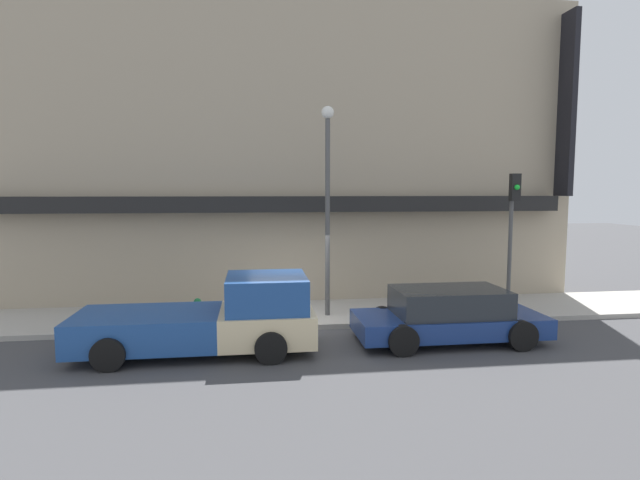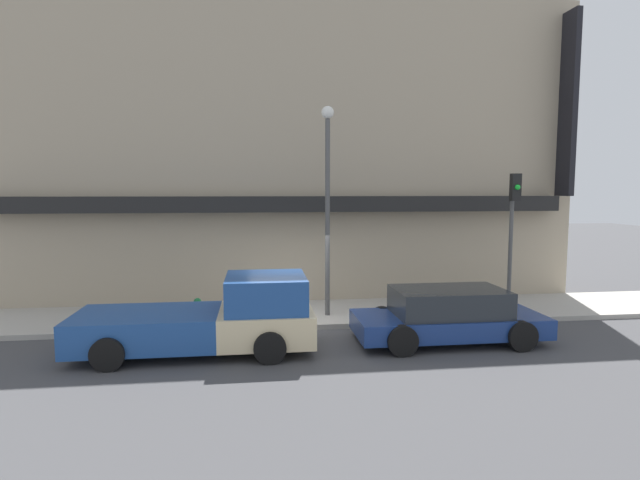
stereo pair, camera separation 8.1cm
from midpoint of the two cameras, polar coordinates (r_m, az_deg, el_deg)
name	(u,v)px [view 1 (the left image)]	position (r m, az deg, el deg)	size (l,w,h in m)	color
ground_plane	(296,331)	(13.74, -2.90, -10.32)	(80.00, 80.00, 0.00)	#424244
sidewalk	(292,314)	(15.21, -3.39, -8.47)	(36.00, 3.09, 0.14)	#ADA89E
building	(285,154)	(17.82, -4.17, 9.81)	(19.80, 3.80, 10.17)	tan
pickup_truck	(214,319)	(12.12, -12.27, -8.80)	(5.48, 2.30, 1.78)	beige
parked_car	(449,315)	(13.02, 14.33, -8.34)	(4.70, 2.07, 1.35)	navy
fire_hydrant	(198,311)	(14.15, -13.96, -7.91)	(0.22, 0.22, 0.72)	#196633
street_lamp	(328,188)	(14.37, 0.71, 6.00)	(0.36, 0.36, 6.03)	#4C4C4C
traffic_light	(512,218)	(15.89, 20.99, 2.33)	(0.28, 0.42, 4.14)	#4C4C4C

